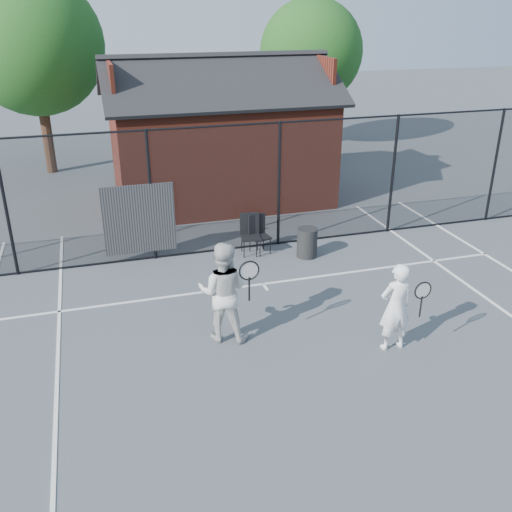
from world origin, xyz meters
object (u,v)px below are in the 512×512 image
object	(u,v)px
clubhouse	(219,145)
chair_left	(251,235)
player_back	(223,292)
waste_bin	(307,243)
player_front	(396,307)
chair_right	(260,235)

from	to	relation	value
clubhouse	chair_left	size ratio (longest dim) A/B	6.91
player_back	clubhouse	bearing A→B (deg)	77.10
clubhouse	waste_bin	bearing A→B (deg)	-79.54
clubhouse	chair_left	world-z (taller)	clubhouse
player_front	player_back	distance (m)	2.92
player_front	waste_bin	xyz separation A→B (m)	(0.01, 4.04, -0.45)
player_front	chair_left	size ratio (longest dim) A/B	1.68
clubhouse	player_front	bearing A→B (deg)	-84.29
clubhouse	waste_bin	size ratio (longest dim) A/B	9.42
clubhouse	player_front	world-z (taller)	clubhouse
chair_left	clubhouse	bearing A→B (deg)	93.23
clubhouse	chair_left	distance (m)	4.56
clubhouse	chair_right	xyz separation A→B (m)	(-0.08, -4.40, -1.16)
clubhouse	chair_right	size ratio (longest dim) A/B	7.28
player_front	chair_right	xyz separation A→B (m)	(-0.98, 4.54, -0.35)
chair_left	waste_bin	xyz separation A→B (m)	(1.22, -0.50, -0.13)
player_front	player_back	bearing A→B (deg)	156.92
player_back	chair_right	distance (m)	3.83
player_front	player_back	size ratio (longest dim) A/B	0.87
chair_left	waste_bin	bearing A→B (deg)	-15.05
waste_bin	player_front	bearing A→B (deg)	-90.17
chair_right	chair_left	bearing A→B (deg)	170.36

